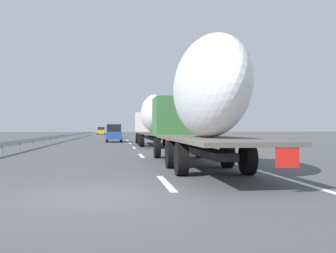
% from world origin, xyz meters
% --- Properties ---
extents(ground_plane, '(260.00, 260.00, 0.00)m').
position_xyz_m(ground_plane, '(40.00, 0.00, 0.00)').
color(ground_plane, '#4C4C4F').
extents(lane_stripe_0, '(3.20, 0.20, 0.01)m').
position_xyz_m(lane_stripe_0, '(2.00, -1.80, 0.00)').
color(lane_stripe_0, white).
rests_on(lane_stripe_0, ground_plane).
extents(lane_stripe_1, '(3.20, 0.20, 0.01)m').
position_xyz_m(lane_stripe_1, '(12.93, -1.80, 0.00)').
color(lane_stripe_1, white).
rests_on(lane_stripe_1, ground_plane).
extents(lane_stripe_2, '(3.20, 0.20, 0.01)m').
position_xyz_m(lane_stripe_2, '(22.03, -1.80, 0.00)').
color(lane_stripe_2, white).
rests_on(lane_stripe_2, ground_plane).
extents(lane_stripe_3, '(3.20, 0.20, 0.01)m').
position_xyz_m(lane_stripe_3, '(31.26, -1.80, 0.00)').
color(lane_stripe_3, white).
rests_on(lane_stripe_3, ground_plane).
extents(lane_stripe_4, '(3.20, 0.20, 0.01)m').
position_xyz_m(lane_stripe_4, '(40.07, -1.80, 0.00)').
color(lane_stripe_4, white).
rests_on(lane_stripe_4, ground_plane).
extents(lane_stripe_5, '(3.20, 0.20, 0.01)m').
position_xyz_m(lane_stripe_5, '(43.70, -1.80, 0.00)').
color(lane_stripe_5, white).
rests_on(lane_stripe_5, ground_plane).
extents(lane_stripe_6, '(3.20, 0.20, 0.01)m').
position_xyz_m(lane_stripe_6, '(54.20, -1.80, 0.00)').
color(lane_stripe_6, white).
rests_on(lane_stripe_6, ground_plane).
extents(lane_stripe_7, '(3.20, 0.20, 0.01)m').
position_xyz_m(lane_stripe_7, '(64.58, -1.80, 0.00)').
color(lane_stripe_7, white).
rests_on(lane_stripe_7, ground_plane).
extents(lane_stripe_8, '(3.20, 0.20, 0.01)m').
position_xyz_m(lane_stripe_8, '(77.16, -1.80, 0.00)').
color(lane_stripe_8, white).
rests_on(lane_stripe_8, ground_plane).
extents(edge_line_right, '(110.00, 0.20, 0.01)m').
position_xyz_m(edge_line_right, '(45.00, -5.50, 0.00)').
color(edge_line_right, white).
rests_on(edge_line_right, ground_plane).
extents(truck_lead, '(13.70, 2.55, 4.35)m').
position_xyz_m(truck_lead, '(25.55, -3.60, 2.47)').
color(truck_lead, silver).
rests_on(truck_lead, ground_plane).
extents(truck_trailing, '(14.15, 2.55, 4.67)m').
position_xyz_m(truck_trailing, '(5.83, -3.60, 2.60)').
color(truck_trailing, '#387038').
rests_on(truck_trailing, ground_plane).
extents(car_blue_sedan, '(4.40, 1.75, 1.98)m').
position_xyz_m(car_blue_sedan, '(35.24, -0.17, 0.98)').
color(car_blue_sedan, '#28479E').
rests_on(car_blue_sedan, ground_plane).
extents(car_red_compact, '(4.51, 1.81, 1.88)m').
position_xyz_m(car_red_compact, '(66.62, -0.24, 0.95)').
color(car_red_compact, red).
rests_on(car_red_compact, ground_plane).
extents(car_yellow_coupe, '(4.06, 1.89, 1.84)m').
position_xyz_m(car_yellow_coupe, '(90.40, 3.39, 0.93)').
color(car_yellow_coupe, gold).
rests_on(car_yellow_coupe, ground_plane).
extents(car_silver_hatch, '(4.10, 1.83, 1.99)m').
position_xyz_m(car_silver_hatch, '(51.85, 0.24, 0.98)').
color(car_silver_hatch, '#ADB2B7').
rests_on(car_silver_hatch, ground_plane).
extents(road_sign, '(0.10, 0.90, 3.47)m').
position_xyz_m(road_sign, '(50.27, -6.70, 2.39)').
color(road_sign, gray).
rests_on(road_sign, ground_plane).
extents(tree_0, '(2.46, 2.46, 6.56)m').
position_xyz_m(tree_0, '(88.63, -9.66, 4.25)').
color(tree_0, '#472D19').
rests_on(tree_0, ground_plane).
extents(tree_1, '(2.86, 2.86, 5.75)m').
position_xyz_m(tree_1, '(53.30, -10.49, 3.76)').
color(tree_1, '#472D19').
rests_on(tree_1, ground_plane).
extents(tree_2, '(2.53, 2.53, 6.43)m').
position_xyz_m(tree_2, '(35.34, -11.19, 4.05)').
color(tree_2, '#472D19').
rests_on(tree_2, ground_plane).
extents(guardrail_median, '(94.00, 0.10, 0.76)m').
position_xyz_m(guardrail_median, '(43.00, 6.00, 0.58)').
color(guardrail_median, '#9EA0A5').
rests_on(guardrail_median, ground_plane).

